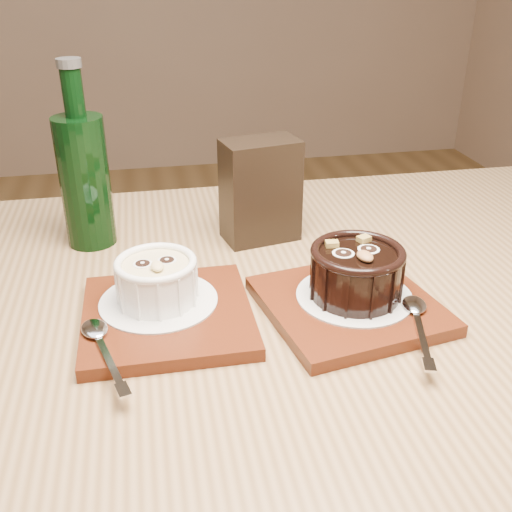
{
  "coord_description": "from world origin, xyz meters",
  "views": [
    {
      "loc": [
        0.08,
        -0.82,
        1.11
      ],
      "look_at": [
        0.19,
        -0.26,
        0.81
      ],
      "focal_mm": 42.0,
      "sensor_mm": 36.0,
      "label": 1
    }
  ],
  "objects_px": {
    "table": "(250,375)",
    "green_bottle": "(84,177)",
    "condiment_stand": "(260,191)",
    "ramekin_white": "(157,278)",
    "ramekin_dark": "(357,270)",
    "tray_left": "(168,316)",
    "tray_right": "(349,305)"
  },
  "relations": [
    {
      "from": "table",
      "to": "ramekin_dark",
      "type": "height_order",
      "value": "ramekin_dark"
    },
    {
      "from": "tray_left",
      "to": "condiment_stand",
      "type": "height_order",
      "value": "condiment_stand"
    },
    {
      "from": "ramekin_white",
      "to": "ramekin_dark",
      "type": "bearing_deg",
      "value": -15.3
    },
    {
      "from": "tray_left",
      "to": "ramekin_white",
      "type": "distance_m",
      "value": 0.04
    },
    {
      "from": "table",
      "to": "tray_right",
      "type": "distance_m",
      "value": 0.15
    },
    {
      "from": "tray_right",
      "to": "ramekin_dark",
      "type": "relative_size",
      "value": 1.74
    },
    {
      "from": "tray_left",
      "to": "tray_right",
      "type": "bearing_deg",
      "value": -5.12
    },
    {
      "from": "table",
      "to": "tray_left",
      "type": "xyz_separation_m",
      "value": [
        -0.09,
        -0.0,
        0.1
      ]
    },
    {
      "from": "ramekin_dark",
      "to": "green_bottle",
      "type": "relative_size",
      "value": 0.42
    },
    {
      "from": "tray_left",
      "to": "ramekin_white",
      "type": "relative_size",
      "value": 2.03
    },
    {
      "from": "tray_left",
      "to": "condiment_stand",
      "type": "relative_size",
      "value": 1.29
    },
    {
      "from": "tray_right",
      "to": "condiment_stand",
      "type": "relative_size",
      "value": 1.29
    },
    {
      "from": "tray_left",
      "to": "green_bottle",
      "type": "xyz_separation_m",
      "value": [
        -0.09,
        0.22,
        0.09
      ]
    },
    {
      "from": "tray_right",
      "to": "green_bottle",
      "type": "distance_m",
      "value": 0.38
    },
    {
      "from": "tray_left",
      "to": "ramekin_white",
      "type": "height_order",
      "value": "ramekin_white"
    },
    {
      "from": "ramekin_white",
      "to": "green_bottle",
      "type": "bearing_deg",
      "value": 104.86
    },
    {
      "from": "ramekin_white",
      "to": "green_bottle",
      "type": "distance_m",
      "value": 0.22
    },
    {
      "from": "table",
      "to": "ramekin_dark",
      "type": "xyz_separation_m",
      "value": [
        0.12,
        -0.02,
        0.14
      ]
    },
    {
      "from": "green_bottle",
      "to": "tray_left",
      "type": "bearing_deg",
      "value": -68.17
    },
    {
      "from": "table",
      "to": "green_bottle",
      "type": "height_order",
      "value": "green_bottle"
    },
    {
      "from": "ramekin_dark",
      "to": "green_bottle",
      "type": "xyz_separation_m",
      "value": [
        -0.3,
        0.23,
        0.05
      ]
    },
    {
      "from": "tray_left",
      "to": "tray_right",
      "type": "relative_size",
      "value": 1.0
    },
    {
      "from": "table",
      "to": "tray_right",
      "type": "bearing_deg",
      "value": -11.42
    },
    {
      "from": "table",
      "to": "green_bottle",
      "type": "bearing_deg",
      "value": 129.61
    },
    {
      "from": "ramekin_white",
      "to": "ramekin_dark",
      "type": "relative_size",
      "value": 0.86
    },
    {
      "from": "ramekin_white",
      "to": "condiment_stand",
      "type": "bearing_deg",
      "value": 41.94
    },
    {
      "from": "tray_left",
      "to": "condiment_stand",
      "type": "distance_m",
      "value": 0.25
    },
    {
      "from": "ramekin_dark",
      "to": "green_bottle",
      "type": "distance_m",
      "value": 0.38
    },
    {
      "from": "condiment_stand",
      "to": "green_bottle",
      "type": "bearing_deg",
      "value": 172.29
    },
    {
      "from": "ramekin_dark",
      "to": "green_bottle",
      "type": "bearing_deg",
      "value": 133.97
    },
    {
      "from": "condiment_stand",
      "to": "table",
      "type": "bearing_deg",
      "value": -105.08
    },
    {
      "from": "table",
      "to": "condiment_stand",
      "type": "relative_size",
      "value": 8.59
    }
  ]
}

